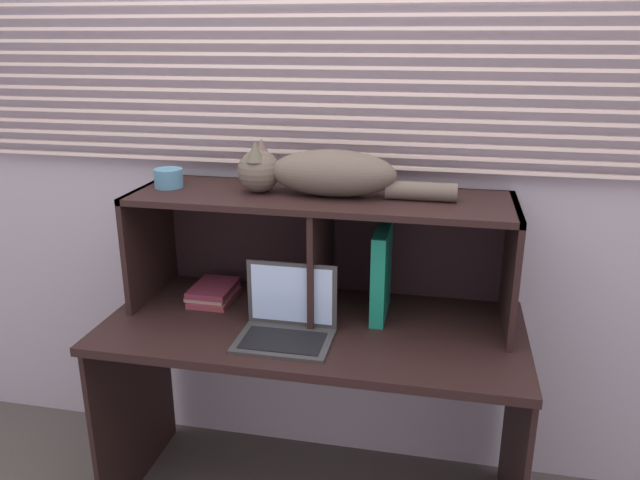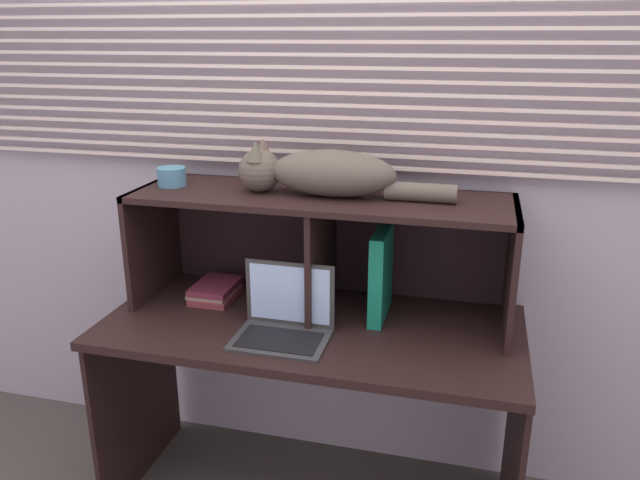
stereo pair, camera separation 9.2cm
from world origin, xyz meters
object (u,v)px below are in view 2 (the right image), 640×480
object	(u,v)px
cat	(320,173)
small_basket	(172,177)
laptop	(284,321)
binder_upright	(381,273)
book_stack	(216,290)

from	to	relation	value
cat	small_basket	size ratio (longest dim) A/B	7.30
laptop	small_basket	size ratio (longest dim) A/B	3.00
laptop	small_basket	world-z (taller)	small_basket
binder_upright	small_basket	bearing A→B (deg)	180.00
cat	binder_upright	bearing A→B (deg)	0.00
book_stack	small_basket	size ratio (longest dim) A/B	2.10
laptop	book_stack	world-z (taller)	laptop
book_stack	laptop	bearing A→B (deg)	-34.16
small_basket	cat	bearing A→B (deg)	0.00
cat	book_stack	size ratio (longest dim) A/B	3.49
cat	small_basket	distance (m)	0.55
book_stack	small_basket	distance (m)	0.45
cat	small_basket	bearing A→B (deg)	180.00
binder_upright	small_basket	size ratio (longest dim) A/B	3.10
small_basket	binder_upright	bearing A→B (deg)	0.00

